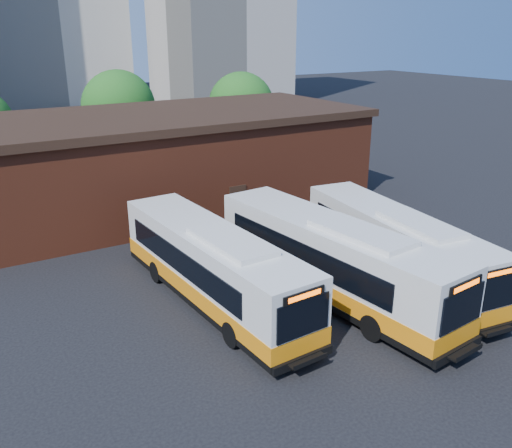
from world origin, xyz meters
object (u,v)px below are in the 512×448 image
bus_mideast (332,262)px  transit_worker (395,316)px  bus_midwest (213,269)px  bus_east (396,249)px

bus_mideast → transit_worker: 4.13m
bus_midwest → transit_worker: bus_midwest is taller
bus_mideast → bus_east: (3.85, -0.14, -0.12)m
bus_midwest → bus_east: bearing=-18.5°
bus_midwest → transit_worker: (4.86, -6.32, -0.72)m
transit_worker → bus_east: bearing=-47.8°
bus_midwest → transit_worker: size_ratio=7.26×
bus_mideast → bus_east: bus_mideast is taller
bus_midwest → bus_east: 9.06m
bus_mideast → transit_worker: (-0.02, -4.05, -0.79)m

